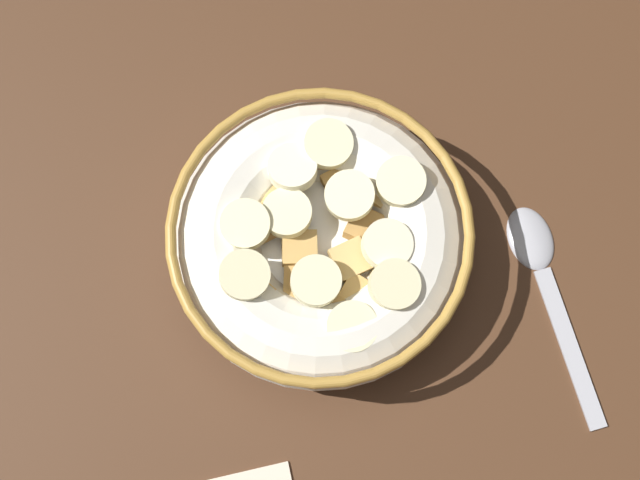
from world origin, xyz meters
TOP-DOWN VIEW (x-y plane):
  - ground_plane at (0.00, 0.00)cm, footprint 134.58×134.58cm
  - cereal_bowl at (0.01, -0.02)cm, footprint 16.42×16.42cm
  - spoon at (10.36, -7.65)cm, footprint 5.36×13.24cm

SIDE VIEW (x-z plane):
  - ground_plane at x=0.00cm, z-range -2.00..0.00cm
  - spoon at x=10.36cm, z-range -0.06..0.74cm
  - cereal_bowl at x=0.01cm, z-range -0.07..5.73cm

